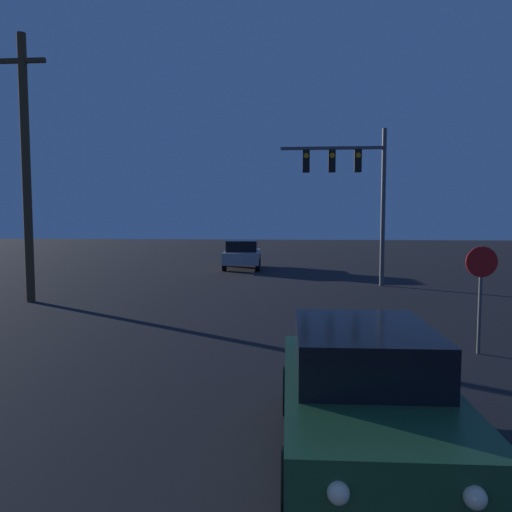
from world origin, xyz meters
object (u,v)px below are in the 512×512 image
object	(u,v)px
traffic_signal_mast	(354,179)
stop_sign	(481,280)
car_near	(364,390)
car_far	(242,254)
utility_pole	(26,166)

from	to	relation	value
traffic_signal_mast	stop_sign	world-z (taller)	traffic_signal_mast
car_near	traffic_signal_mast	distance (m)	15.14
traffic_signal_mast	stop_sign	distance (m)	10.51
car_near	traffic_signal_mast	bearing A→B (deg)	-96.88
car_near	car_far	world-z (taller)	same
car_near	traffic_signal_mast	size ratio (longest dim) A/B	0.65
car_far	traffic_signal_mast	distance (m)	8.65
stop_sign	traffic_signal_mast	bearing A→B (deg)	98.17
car_near	car_far	xyz separation A→B (m)	(-3.64, 20.67, 0.00)
car_far	traffic_signal_mast	size ratio (longest dim) A/B	0.66
stop_sign	utility_pole	distance (m)	13.84
stop_sign	utility_pole	bearing A→B (deg)	157.07
car_near	stop_sign	world-z (taller)	stop_sign
car_far	utility_pole	distance (m)	12.81
car_far	stop_sign	world-z (taller)	stop_sign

